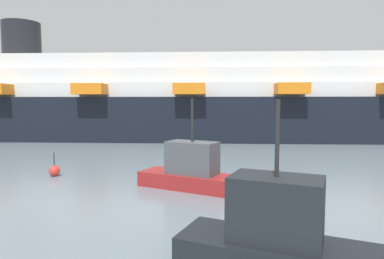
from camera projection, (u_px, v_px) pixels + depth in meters
fishing_boat_0 at (195, 172)px, 20.08m from camera, size 7.63×4.49×5.42m
fishing_boat_1 at (282, 239)px, 10.06m from camera, size 6.94×3.99×5.28m
channel_buoy_0 at (54, 171)px, 23.64m from camera, size 0.75×0.75×1.68m
cruise_ship at (149, 101)px, 49.82m from camera, size 108.44×23.57×17.11m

